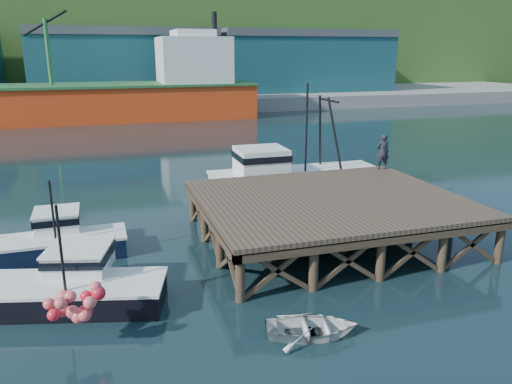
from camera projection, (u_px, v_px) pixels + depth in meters
name	position (u px, v px, depth m)	size (l,w,h in m)	color
ground	(217.00, 252.00, 22.44)	(300.00, 300.00, 0.00)	black
wharf	(331.00, 202.00, 23.31)	(12.00, 10.00, 2.62)	brown
far_quay	(126.00, 97.00, 86.46)	(160.00, 40.00, 2.00)	gray
warehouse_mid	(125.00, 65.00, 80.37)	(28.00, 16.00, 9.00)	#1A4E57
warehouse_right	(298.00, 64.00, 88.96)	(30.00, 16.00, 9.00)	#1A4E57
cargo_ship	(66.00, 95.00, 63.20)	(55.50, 10.00, 13.75)	#E94215
hillside	(115.00, 40.00, 111.29)	(220.00, 50.00, 22.00)	#2D511E
boat_navy	(58.00, 240.00, 21.95)	(5.83, 3.09, 3.63)	black
boat_black	(75.00, 284.00, 17.74)	(6.81, 5.64, 3.97)	black
trawler	(294.00, 178.00, 29.82)	(10.43, 3.80, 6.96)	beige
dinghy	(312.00, 327.00, 15.78)	(2.09, 2.93, 0.61)	silver
dockworker	(383.00, 152.00, 28.74)	(0.74, 0.48, 2.02)	black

